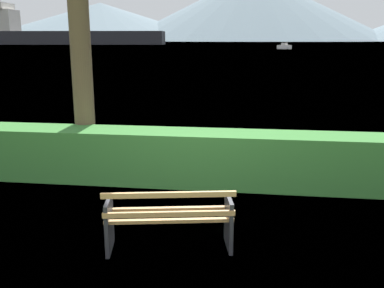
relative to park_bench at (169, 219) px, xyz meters
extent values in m
plane|color=olive|center=(-0.01, 0.06, -0.42)|extent=(1400.00, 1400.00, 0.00)
plane|color=slate|center=(-0.01, 308.34, -0.42)|extent=(620.00, 620.00, 0.00)
cube|color=tan|center=(0.03, -0.13, 0.03)|extent=(1.59, 0.36, 0.04)
cube|color=tan|center=(-0.01, 0.06, 0.03)|extent=(1.59, 0.36, 0.04)
cube|color=tan|center=(-0.05, 0.25, 0.03)|extent=(1.59, 0.36, 0.04)
cube|color=tan|center=(0.04, -0.20, 0.15)|extent=(1.58, 0.34, 0.06)
cube|color=tan|center=(0.05, -0.25, 0.41)|extent=(1.58, 0.34, 0.06)
cube|color=#2D2D33|center=(-0.76, -0.11, -0.09)|extent=(0.14, 0.51, 0.68)
cube|color=#2D2D33|center=(0.74, 0.18, -0.09)|extent=(0.14, 0.51, 0.68)
cube|color=#387A33|center=(-0.01, 2.64, 0.07)|extent=(11.26, 0.85, 0.98)
cylinder|color=brown|center=(-2.32, 3.17, 1.92)|extent=(0.40, 0.40, 4.69)
cube|color=#232328|center=(-90.15, 198.65, 2.70)|extent=(98.96, 22.19, 6.24)
cube|color=silver|center=(9.27, 114.90, 0.08)|extent=(3.78, 3.78, 1.01)
cube|color=silver|center=(9.27, 114.90, 0.90)|extent=(1.68, 1.68, 0.63)
cone|color=slate|center=(-196.78, 558.17, 23.66)|extent=(317.85, 317.85, 48.16)
cone|color=slate|center=(-0.01, 596.28, 42.74)|extent=(356.59, 356.59, 86.33)
camera|label=1|loc=(0.98, -4.98, 2.20)|focal=40.42mm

